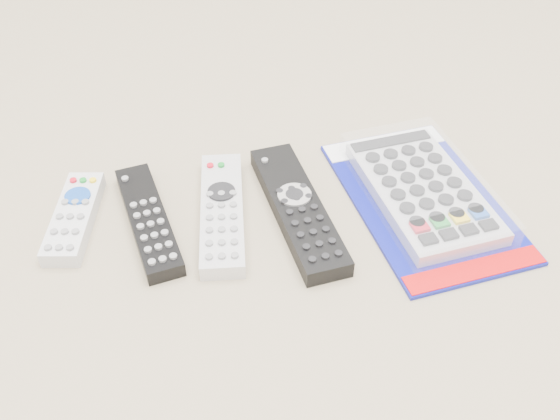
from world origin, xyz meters
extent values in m
plane|color=gray|center=(0.00, 0.00, 0.00)|extent=(5.00, 5.00, 0.00)
cube|color=#BDBDC0|center=(-0.23, 0.05, 0.01)|extent=(0.07, 0.16, 0.02)
cylinder|color=#1647A9|center=(-0.23, 0.07, 0.02)|extent=(0.04, 0.04, 0.00)
cube|color=black|center=(-0.14, 0.02, 0.01)|extent=(0.07, 0.20, 0.02)
cube|color=silver|center=(-0.05, 0.02, 0.01)|extent=(0.08, 0.21, 0.02)
cylinder|color=black|center=(-0.05, 0.04, 0.02)|extent=(0.04, 0.04, 0.00)
cube|color=black|center=(0.04, 0.00, 0.01)|extent=(0.08, 0.24, 0.02)
cylinder|color=silver|center=(0.04, 0.02, 0.02)|extent=(0.05, 0.05, 0.00)
cube|color=#0C1287|center=(0.20, -0.01, 0.00)|extent=(0.20, 0.30, 0.01)
cube|color=white|center=(0.19, 0.12, 0.01)|extent=(0.17, 0.05, 0.00)
cube|color=red|center=(0.22, -0.13, 0.01)|extent=(0.17, 0.04, 0.00)
cube|color=silver|center=(0.20, 0.00, 0.01)|extent=(0.14, 0.23, 0.02)
cube|color=white|center=(0.20, 0.00, 0.02)|extent=(0.16, 0.25, 0.03)
camera|label=1|loc=(-0.10, -0.55, 0.54)|focal=40.00mm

